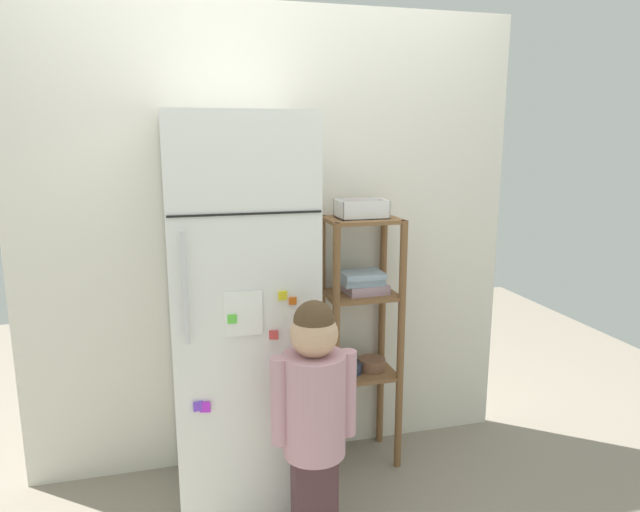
{
  "coord_description": "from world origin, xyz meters",
  "views": [
    {
      "loc": [
        -0.52,
        -2.4,
        1.64
      ],
      "look_at": [
        0.14,
        0.02,
        1.11
      ],
      "focal_mm": 32.4,
      "sensor_mm": 36.0,
      "label": 1
    }
  ],
  "objects": [
    {
      "name": "fruit_bin",
      "position": [
        0.38,
        0.17,
        1.28
      ],
      "size": [
        0.23,
        0.16,
        0.09
      ],
      "color": "white",
      "rests_on": "pantry_shelf_unit"
    },
    {
      "name": "kitchen_wall_back",
      "position": [
        0.0,
        0.34,
        1.12
      ],
      "size": [
        2.43,
        0.03,
        2.23
      ],
      "primitive_type": "cube",
      "color": "silver",
      "rests_on": "ground"
    },
    {
      "name": "pantry_shelf_unit",
      "position": [
        0.39,
        0.17,
        0.74
      ],
      "size": [
        0.36,
        0.29,
        1.25
      ],
      "color": "brown",
      "rests_on": "ground"
    },
    {
      "name": "refrigerator",
      "position": [
        -0.23,
        0.02,
        0.87
      ],
      "size": [
        0.59,
        0.62,
        1.73
      ],
      "color": "white",
      "rests_on": "ground"
    },
    {
      "name": "ground_plane",
      "position": [
        0.0,
        0.0,
        0.0
      ],
      "size": [
        6.0,
        6.0,
        0.0
      ],
      "primitive_type": "plane",
      "color": "gray"
    },
    {
      "name": "child_standing",
      "position": [
        -0.01,
        -0.43,
        0.63
      ],
      "size": [
        0.34,
        0.25,
        1.04
      ],
      "color": "#4E3237",
      "rests_on": "ground"
    }
  ]
}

